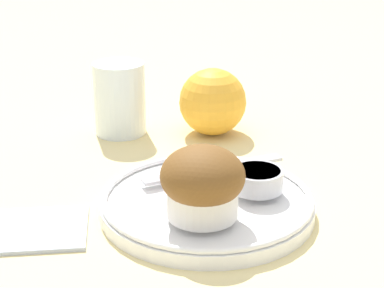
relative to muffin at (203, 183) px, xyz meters
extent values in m
plane|color=beige|center=(0.01, 0.07, -0.05)|extent=(3.00, 3.00, 0.00)
cylinder|color=white|center=(0.01, 0.04, -0.05)|extent=(0.21, 0.21, 0.01)
torus|color=white|center=(0.01, 0.04, -0.04)|extent=(0.21, 0.21, 0.01)
cylinder|color=silver|center=(0.00, 0.00, -0.02)|extent=(0.07, 0.07, 0.03)
ellipsoid|color=brown|center=(0.00, 0.00, 0.01)|extent=(0.08, 0.08, 0.05)
cylinder|color=silver|center=(0.06, 0.05, -0.02)|extent=(0.05, 0.05, 0.02)
cylinder|color=silver|center=(0.06, 0.05, -0.01)|extent=(0.05, 0.05, 0.00)
sphere|color=#B7192D|center=(-0.01, 0.07, -0.03)|extent=(0.02, 0.02, 0.02)
sphere|color=#B7192D|center=(0.00, 0.07, -0.03)|extent=(0.02, 0.02, 0.02)
cube|color=#B7B7BC|center=(0.03, 0.10, -0.03)|extent=(0.16, 0.06, 0.00)
sphere|color=#F4A82D|center=(0.05, 0.26, -0.01)|extent=(0.09, 0.09, 0.09)
cylinder|color=silver|center=(-0.07, 0.28, -0.01)|extent=(0.07, 0.07, 0.09)
cube|color=#B2BCCC|center=(-0.18, 0.02, -0.05)|extent=(0.15, 0.08, 0.01)
camera|label=1|loc=(-0.07, -0.52, 0.25)|focal=60.00mm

